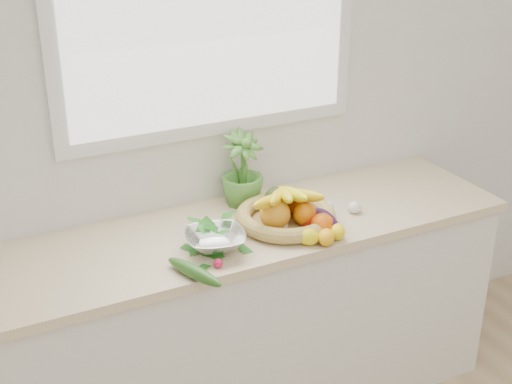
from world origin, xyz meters
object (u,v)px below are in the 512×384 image
eggplant (325,221)px  cucumber (194,272)px  apple (309,219)px  colander_with_spinach (215,236)px  fruit_basket (285,212)px  potted_herb (242,170)px

eggplant → cucumber: 0.61m
apple → cucumber: 0.58m
apple → colander_with_spinach: 0.41m
cucumber → fruit_basket: (0.48, 0.22, 0.03)m
eggplant → fruit_basket: bearing=136.1°
cucumber → colander_with_spinach: bearing=45.5°
apple → potted_herb: potted_herb is taller
potted_herb → apple: bearing=-66.6°
eggplant → potted_herb: (-0.19, 0.37, 0.12)m
cucumber → potted_herb: potted_herb is taller
colander_with_spinach → potted_herb: bearing=50.5°
potted_herb → colander_with_spinach: potted_herb is taller
apple → eggplant: 0.07m
eggplant → colander_with_spinach: 0.46m
apple → cucumber: (-0.55, -0.15, -0.01)m
fruit_basket → colander_with_spinach: (-0.34, -0.07, 0.00)m
colander_with_spinach → cucumber: bearing=-134.5°
eggplant → fruit_basket: 0.17m
eggplant → colander_with_spinach: size_ratio=0.72×
potted_herb → eggplant: bearing=-63.0°
apple → colander_with_spinach: size_ratio=0.29×
eggplant → potted_herb: size_ratio=0.60×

